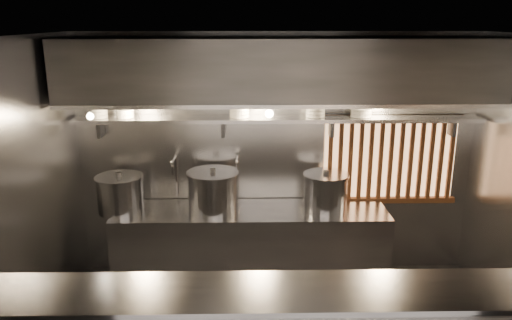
{
  "coord_description": "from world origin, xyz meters",
  "views": [
    {
      "loc": [
        -0.34,
        -4.0,
        2.93
      ],
      "look_at": [
        -0.25,
        0.55,
        1.64
      ],
      "focal_mm": 35.0,
      "sensor_mm": 36.0,
      "label": 1
    }
  ],
  "objects_px": {
    "pendant_bulb": "(269,114)",
    "stock_pot_mid": "(213,191)",
    "heat_lamp": "(88,110)",
    "stock_pot_left": "(120,194)",
    "stock_pot_right": "(325,191)"
  },
  "relations": [
    {
      "from": "pendant_bulb",
      "to": "stock_pot_mid",
      "type": "distance_m",
      "value": 1.04
    },
    {
      "from": "pendant_bulb",
      "to": "stock_pot_left",
      "type": "bearing_deg",
      "value": -177.15
    },
    {
      "from": "heat_lamp",
      "to": "stock_pot_mid",
      "type": "bearing_deg",
      "value": 13.41
    },
    {
      "from": "heat_lamp",
      "to": "stock_pot_mid",
      "type": "xyz_separation_m",
      "value": [
        1.19,
        0.28,
        -0.95
      ]
    },
    {
      "from": "pendant_bulb",
      "to": "stock_pot_right",
      "type": "distance_m",
      "value": 1.06
    },
    {
      "from": "heat_lamp",
      "to": "pendant_bulb",
      "type": "height_order",
      "value": "heat_lamp"
    },
    {
      "from": "pendant_bulb",
      "to": "stock_pot_left",
      "type": "distance_m",
      "value": 1.83
    },
    {
      "from": "heat_lamp",
      "to": "pendant_bulb",
      "type": "xyz_separation_m",
      "value": [
        1.8,
        0.35,
        -0.11
      ]
    },
    {
      "from": "stock_pot_mid",
      "to": "pendant_bulb",
      "type": "bearing_deg",
      "value": 6.19
    },
    {
      "from": "pendant_bulb",
      "to": "stock_pot_right",
      "type": "bearing_deg",
      "value": -4.24
    },
    {
      "from": "stock_pot_right",
      "to": "heat_lamp",
      "type": "bearing_deg",
      "value": -172.85
    },
    {
      "from": "stock_pot_left",
      "to": "stock_pot_mid",
      "type": "bearing_deg",
      "value": 0.83
    },
    {
      "from": "pendant_bulb",
      "to": "stock_pot_left",
      "type": "relative_size",
      "value": 0.28
    },
    {
      "from": "heat_lamp",
      "to": "stock_pot_left",
      "type": "bearing_deg",
      "value": 55.83
    },
    {
      "from": "heat_lamp",
      "to": "stock_pot_left",
      "type": "xyz_separation_m",
      "value": [
        0.18,
        0.27,
        -0.96
      ]
    }
  ]
}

